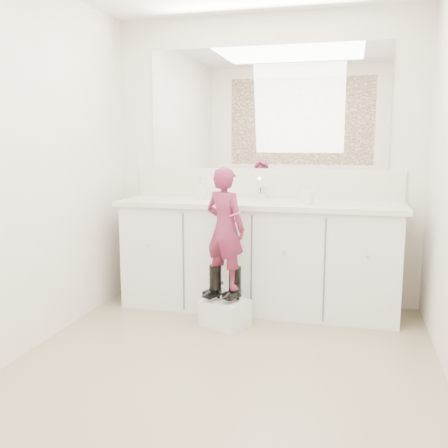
# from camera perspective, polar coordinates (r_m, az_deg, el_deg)

# --- Properties ---
(floor) EXTENTS (3.00, 3.00, 0.00)m
(floor) POSITION_cam_1_polar(r_m,az_deg,el_deg) (3.11, -0.46, -16.57)
(floor) COLOR #7F7153
(floor) RESTS_ON ground
(wall_back) EXTENTS (2.60, 0.00, 2.60)m
(wall_back) POSITION_cam_1_polar(r_m,az_deg,el_deg) (4.27, 4.70, 7.14)
(wall_back) COLOR beige
(wall_back) RESTS_ON floor
(wall_front) EXTENTS (2.60, 0.00, 2.60)m
(wall_front) POSITION_cam_1_polar(r_m,az_deg,el_deg) (1.41, -16.26, 2.53)
(wall_front) COLOR beige
(wall_front) RESTS_ON floor
(wall_left) EXTENTS (0.00, 3.00, 3.00)m
(wall_left) POSITION_cam_1_polar(r_m,az_deg,el_deg) (3.38, -22.44, 5.92)
(wall_left) COLOR beige
(wall_left) RESTS_ON floor
(vanity_cabinet) EXTENTS (2.20, 0.55, 0.85)m
(vanity_cabinet) POSITION_cam_1_polar(r_m,az_deg,el_deg) (4.10, 3.91, -3.87)
(vanity_cabinet) COLOR silver
(vanity_cabinet) RESTS_ON floor
(countertop) EXTENTS (2.28, 0.58, 0.04)m
(countertop) POSITION_cam_1_polar(r_m,az_deg,el_deg) (4.01, 3.94, 2.29)
(countertop) COLOR beige
(countertop) RESTS_ON vanity_cabinet
(backsplash) EXTENTS (2.28, 0.03, 0.25)m
(backsplash) POSITION_cam_1_polar(r_m,az_deg,el_deg) (4.27, 4.64, 4.65)
(backsplash) COLOR beige
(backsplash) RESTS_ON countertop
(mirror) EXTENTS (2.00, 0.02, 1.00)m
(mirror) POSITION_cam_1_polar(r_m,az_deg,el_deg) (4.27, 4.76, 13.05)
(mirror) COLOR white
(mirror) RESTS_ON wall_back
(dot_panel) EXTENTS (2.00, 0.01, 1.20)m
(dot_panel) POSITION_cam_1_polar(r_m,az_deg,el_deg) (1.44, -16.91, 20.61)
(dot_panel) COLOR #472819
(dot_panel) RESTS_ON wall_front
(faucet) EXTENTS (0.08, 0.08, 0.10)m
(faucet) POSITION_cam_1_polar(r_m,az_deg,el_deg) (4.17, 4.37, 3.51)
(faucet) COLOR silver
(faucet) RESTS_ON countertop
(cup) EXTENTS (0.15, 0.15, 0.11)m
(cup) POSITION_cam_1_polar(r_m,az_deg,el_deg) (3.90, 9.64, 3.05)
(cup) COLOR beige
(cup) RESTS_ON countertop
(soap_bottle) EXTENTS (0.10, 0.10, 0.18)m
(soap_bottle) POSITION_cam_1_polar(r_m,az_deg,el_deg) (4.16, -2.72, 4.07)
(soap_bottle) COLOR beige
(soap_bottle) RESTS_ON countertop
(step_stool) EXTENTS (0.39, 0.36, 0.20)m
(step_stool) POSITION_cam_1_polar(r_m,az_deg,el_deg) (3.78, 0.12, -10.13)
(step_stool) COLOR silver
(step_stool) RESTS_ON floor
(boot_left) EXTENTS (0.16, 0.20, 0.26)m
(boot_left) POSITION_cam_1_polar(r_m,az_deg,el_deg) (3.73, -1.00, -6.69)
(boot_left) COLOR black
(boot_left) RESTS_ON step_stool
(boot_right) EXTENTS (0.16, 0.20, 0.26)m
(boot_right) POSITION_cam_1_polar(r_m,az_deg,el_deg) (3.69, 1.26, -6.85)
(boot_right) COLOR black
(boot_right) RESTS_ON step_stool
(toddler) EXTENTS (0.38, 0.32, 0.89)m
(toddler) POSITION_cam_1_polar(r_m,az_deg,el_deg) (3.62, 0.12, -0.48)
(toddler) COLOR #A73360
(toddler) RESTS_ON step_stool
(toothbrush) EXTENTS (0.13, 0.06, 0.06)m
(toothbrush) POSITION_cam_1_polar(r_m,az_deg,el_deg) (3.54, 1.02, 1.04)
(toothbrush) COLOR #D7539D
(toothbrush) RESTS_ON toddler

